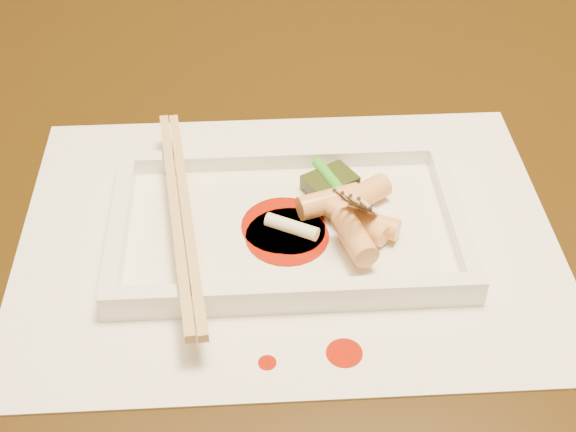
{
  "coord_description": "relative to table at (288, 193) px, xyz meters",
  "views": [
    {
      "loc": [
        -0.03,
        -0.61,
        1.16
      ],
      "look_at": [
        -0.01,
        -0.17,
        0.77
      ],
      "focal_mm": 50.0,
      "sensor_mm": 36.0,
      "label": 1
    }
  ],
  "objects": [
    {
      "name": "plate_rim_far",
      "position": [
        -0.01,
        -0.09,
        0.12
      ],
      "size": [
        0.26,
        0.01,
        0.01
      ],
      "primitive_type": "cube",
      "color": "white",
      "rests_on": "plate_base"
    },
    {
      "name": "rice_cake_4",
      "position": [
        0.02,
        -0.15,
        0.12
      ],
      "size": [
        0.05,
        0.03,
        0.02
      ],
      "primitive_type": "cylinder",
      "rotation": [
        1.57,
        0.0,
        1.88
      ],
      "color": "#F2BC71",
      "rests_on": "plate_base"
    },
    {
      "name": "veg_piece",
      "position": [
        0.03,
        -0.13,
        0.12
      ],
      "size": [
        0.05,
        0.04,
        0.01
      ],
      "primitive_type": "cube",
      "rotation": [
        0.0,
        0.0,
        0.53
      ],
      "color": "black",
      "rests_on": "plate_base"
    },
    {
      "name": "scallion_white",
      "position": [
        -0.01,
        -0.18,
        0.12
      ],
      "size": [
        0.04,
        0.03,
        0.01
      ],
      "primitive_type": "cylinder",
      "rotation": [
        1.57,
        0.0,
        1.07
      ],
      "color": "#EAEACC",
      "rests_on": "plate_base"
    },
    {
      "name": "fork",
      "position": [
        0.06,
        -0.15,
        0.18
      ],
      "size": [
        0.09,
        0.1,
        0.14
      ],
      "primitive_type": null,
      "color": "silver",
      "rests_on": "plate_base"
    },
    {
      "name": "rice_cake_1",
      "position": [
        0.04,
        -0.18,
        0.12
      ],
      "size": [
        0.05,
        0.05,
        0.02
      ],
      "primitive_type": "cylinder",
      "rotation": [
        1.57,
        0.0,
        0.78
      ],
      "color": "#F2BC71",
      "rests_on": "plate_base"
    },
    {
      "name": "placemat",
      "position": [
        -0.01,
        -0.17,
        0.1
      ],
      "size": [
        0.4,
        0.3,
        0.0
      ],
      "primitive_type": "cube",
      "color": "white",
      "rests_on": "table"
    },
    {
      "name": "table",
      "position": [
        0.0,
        0.0,
        0.0
      ],
      "size": [
        1.4,
        0.9,
        0.75
      ],
      "color": "black",
      "rests_on": "ground"
    },
    {
      "name": "plate_rim_left",
      "position": [
        -0.13,
        -0.17,
        0.12
      ],
      "size": [
        0.01,
        0.14,
        0.01
      ],
      "primitive_type": "cube",
      "color": "white",
      "rests_on": "plate_base"
    },
    {
      "name": "plate_base",
      "position": [
        -0.01,
        -0.17,
        0.11
      ],
      "size": [
        0.26,
        0.16,
        0.01
      ],
      "primitive_type": "cube",
      "color": "white",
      "rests_on": "placemat"
    },
    {
      "name": "sauce_blob_2",
      "position": [
        -0.01,
        -0.18,
        0.11
      ],
      "size": [
        0.06,
        0.06,
        0.0
      ],
      "primitive_type": "cylinder",
      "color": "#9D1504",
      "rests_on": "plate_base"
    },
    {
      "name": "rice_cake_3",
      "position": [
        0.05,
        -0.18,
        0.12
      ],
      "size": [
        0.05,
        0.04,
        0.02
      ],
      "primitive_type": "cylinder",
      "rotation": [
        1.57,
        0.0,
        1.09
      ],
      "color": "#F2BC71",
      "rests_on": "plate_base"
    },
    {
      "name": "sauce_blob_0",
      "position": [
        -0.01,
        -0.17,
        0.11
      ],
      "size": [
        0.06,
        0.06,
        0.0
      ],
      "primitive_type": "cylinder",
      "color": "#9D1504",
      "rests_on": "plate_base"
    },
    {
      "name": "chopstick_b",
      "position": [
        -0.08,
        -0.17,
        0.13
      ],
      "size": [
        0.04,
        0.24,
        0.01
      ],
      "primitive_type": "cube",
      "rotation": [
        0.0,
        0.0,
        0.13
      ],
      "color": "tan",
      "rests_on": "plate_rim_near"
    },
    {
      "name": "scallion_green",
      "position": [
        0.03,
        -0.15,
        0.12
      ],
      "size": [
        0.04,
        0.08,
        0.01
      ],
      "primitive_type": "cylinder",
      "rotation": [
        1.57,
        0.0,
        0.38
      ],
      "color": "#299518",
      "rests_on": "plate_base"
    },
    {
      "name": "rice_cake_0",
      "position": [
        0.05,
        -0.15,
        0.12
      ],
      "size": [
        0.04,
        0.04,
        0.02
      ],
      "primitive_type": "cylinder",
      "rotation": [
        1.57,
        0.0,
        2.16
      ],
      "color": "#F2BC71",
      "rests_on": "plate_base"
    },
    {
      "name": "sauce_splatter_a",
      "position": [
        0.02,
        -0.28,
        0.1
      ],
      "size": [
        0.02,
        0.02,
        0.0
      ],
      "primitive_type": "cylinder",
      "color": "#9D1504",
      "rests_on": "placemat"
    },
    {
      "name": "sauce_splatter_b",
      "position": [
        -0.03,
        -0.29,
        0.1
      ],
      "size": [
        0.01,
        0.01,
        0.0
      ],
      "primitive_type": "cylinder",
      "color": "#9D1504",
      "rests_on": "placemat"
    },
    {
      "name": "chopstick_a",
      "position": [
        -0.09,
        -0.17,
        0.13
      ],
      "size": [
        0.04,
        0.24,
        0.01
      ],
      "primitive_type": "cube",
      "rotation": [
        0.0,
        0.0,
        0.13
      ],
      "color": "tan",
      "rests_on": "plate_rim_near"
    },
    {
      "name": "sauce_blob_1",
      "position": [
        -0.01,
        -0.18,
        0.11
      ],
      "size": [
        0.05,
        0.05,
        0.0
      ],
      "primitive_type": "cylinder",
      "color": "#9D1504",
      "rests_on": "plate_base"
    },
    {
      "name": "plate_rim_near",
      "position": [
        -0.01,
        -0.24,
        0.12
      ],
      "size": [
        0.26,
        0.01,
        0.01
      ],
      "primitive_type": "cube",
      "color": "white",
      "rests_on": "plate_base"
    },
    {
      "name": "rice_cake_2",
      "position": [
        0.04,
        -0.2,
        0.13
      ],
      "size": [
        0.03,
        0.05,
        0.02
      ],
      "primitive_type": "cylinder",
      "rotation": [
        1.57,
        0.0,
        0.28
      ],
      "color": "#F2BC71",
      "rests_on": "plate_base"
    },
    {
      "name": "plate_rim_right",
      "position": [
        0.11,
        -0.17,
        0.12
      ],
      "size": [
        0.01,
        0.14,
        0.01
      ],
      "primitive_type": "cube",
      "color": "white",
      "rests_on": "plate_base"
    }
  ]
}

